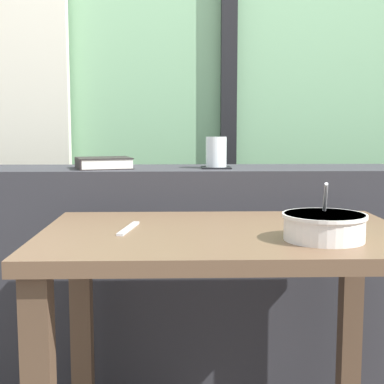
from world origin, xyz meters
name	(u,v)px	position (x,y,z in m)	size (l,w,h in m)	color
outdoor_backdrop	(201,26)	(0.00, 1.19, 1.40)	(4.80, 0.08, 2.80)	#7AAD7F
curtain_left_panel	(3,56)	(-0.86, 1.09, 1.25)	(0.56, 0.06, 2.50)	beige
window_divider_post	(229,46)	(0.12, 1.12, 1.30)	(0.07, 0.05, 2.60)	black
dark_console_ledge	(208,279)	(0.00, 0.55, 0.40)	(2.80, 0.33, 0.80)	#2D2D33
breakfast_table	(225,282)	(0.01, -0.03, 0.56)	(0.91, 0.61, 0.69)	brown
coaster_square	(216,168)	(0.02, 0.52, 0.81)	(0.10, 0.10, 0.01)	black
juice_glass	(216,153)	(0.02, 0.52, 0.86)	(0.07, 0.07, 0.10)	white
closed_book	(103,163)	(-0.36, 0.52, 0.82)	(0.22, 0.20, 0.04)	black
soup_bowl	(324,227)	(0.22, -0.15, 0.72)	(0.19, 0.19, 0.14)	silver
fork_utensil	(129,228)	(-0.23, -0.01, 0.69)	(0.02, 0.17, 0.01)	silver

